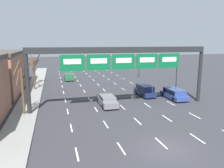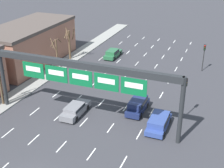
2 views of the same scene
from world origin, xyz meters
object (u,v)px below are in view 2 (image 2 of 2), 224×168
Objects in this scene: car_grey at (75,109)px; traffic_light_mid_block at (185,91)px; suv_blue at (159,122)px; tree_bare_furthest at (56,52)px; car_green at (113,53)px; traffic_light_near_gantry at (204,52)px; tree_bare_second at (70,42)px; tree_bare_third at (0,83)px; suv_navy at (138,105)px; sign_gantry at (82,73)px.

traffic_light_mid_block is at bearing 17.62° from car_grey.
suv_blue is 0.93× the size of traffic_light_mid_block.
tree_bare_furthest is at bearing 128.67° from car_grey.
traffic_light_mid_block is at bearing -47.33° from car_green.
traffic_light_near_gantry reaches higher than car_grey.
suv_blue is 0.85× the size of tree_bare_second.
suv_blue is 19.68m from tree_bare_third.
car_grey is at bearing -121.93° from traffic_light_near_gantry.
tree_bare_third is at bearing -167.15° from traffic_light_mid_block.
traffic_light_near_gantry is (12.21, 19.59, 2.39)m from car_grey.
tree_bare_furthest reaches higher than traffic_light_mid_block.
tree_bare_second is (-16.32, 13.09, 2.21)m from suv_navy.
tree_bare_third is (-19.48, -1.87, 2.13)m from suv_blue.
suv_blue is at bearing 13.08° from sign_gantry.
car_green is 1.02× the size of suv_blue.
tree_bare_third is (-6.33, -21.44, 2.21)m from car_green.
sign_gantry is at bearing -57.29° from tree_bare_second.
traffic_light_mid_block reaches higher than car_grey.
suv_navy is at bearing -176.62° from traffic_light_mid_block.
sign_gantry is at bearing -0.18° from tree_bare_third.
car_grey is 1.02× the size of suv_blue.
suv_blue is 0.92× the size of tree_bare_furthest.
tree_bare_second is at bearing 122.71° from sign_gantry.
sign_gantry is 4.54× the size of car_green.
suv_blue is at bearing -56.11° from car_green.
tree_bare_second is at bearing 141.05° from suv_blue.
sign_gantry is 21.27m from tree_bare_second.
sign_gantry reaches higher than suv_blue.
traffic_light_mid_block is 22.12m from tree_bare_third.
car_green is 1.11× the size of traffic_light_near_gantry.
traffic_light_mid_block reaches higher than car_green.
car_green is at bearing 132.67° from traffic_light_mid_block.
tree_bare_third reaches higher than tree_bare_second.
car_green is 1.00× the size of car_grey.
sign_gantry is 4.64× the size of suv_blue.
traffic_light_near_gantry is 22.13m from tree_bare_second.
tree_bare_second reaches higher than traffic_light_mid_block.
tree_bare_third is at bearing -89.67° from tree_bare_second.
sign_gantry is at bearing -136.78° from suv_navy.
suv_navy is at bearing 140.04° from suv_blue.
traffic_light_near_gantry is 0.78× the size of tree_bare_second.
sign_gantry is at bearing -166.92° from suv_blue.
car_grey is 12.86m from traffic_light_mid_block.
suv_navy is at bearing -27.53° from tree_bare_furthest.
sign_gantry is 11.67m from traffic_light_mid_block.
suv_navy is at bearing -109.19° from traffic_light_near_gantry.
tree_bare_third is 1.13× the size of tree_bare_furthest.
suv_navy is 21.04m from tree_bare_second.
car_grey is 1.11× the size of traffic_light_near_gantry.
traffic_light_near_gantry is (15.49, -0.73, 2.36)m from car_green.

